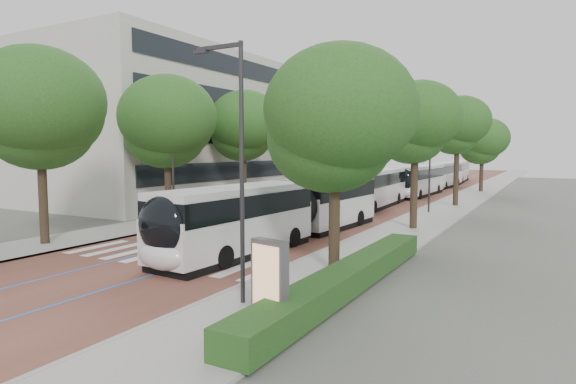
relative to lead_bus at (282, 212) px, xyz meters
name	(u,v)px	position (x,y,z in m)	size (l,w,h in m)	color
ground	(153,262)	(-2.69, -6.65, -1.63)	(160.00, 160.00, 0.00)	#51544C
road	(405,192)	(-2.69, 33.35, -1.62)	(11.00, 140.00, 0.02)	brown
sidewalk_left	(345,189)	(-10.19, 33.35, -1.57)	(4.00, 140.00, 0.12)	#9A9791
sidewalk_right	(474,194)	(4.81, 33.35, -1.57)	(4.00, 140.00, 0.12)	#9A9791
kerb_left	(360,190)	(-8.29, 33.35, -1.57)	(0.20, 140.00, 0.14)	gray
kerb_right	(455,194)	(2.91, 33.35, -1.57)	(0.20, 140.00, 0.14)	gray
zebra_crossing	(173,257)	(-2.49, -5.65, -1.60)	(10.55, 3.60, 0.01)	silver
lane_line_left	(392,191)	(-4.29, 33.35, -1.60)	(0.12, 126.00, 0.01)	blue
lane_line_right	(419,192)	(-1.09, 33.35, -1.60)	(0.12, 126.00, 0.01)	blue
office_building	(206,131)	(-22.17, 21.35, 5.37)	(18.11, 40.00, 14.00)	#A9A69C
hedge	(348,277)	(6.41, -6.65, -1.11)	(1.20, 14.00, 0.80)	#1A3B14
streetlight_near	(237,152)	(3.93, -9.65, 3.19)	(1.82, 0.20, 8.00)	#2B2B2E
streetlight_far	(428,151)	(3.93, 15.35, 3.19)	(1.82, 0.20, 8.00)	#2B2B2E
lamp_post_left	(173,162)	(-8.79, 1.35, 2.49)	(0.14, 0.14, 8.00)	#2B2B2E
trees_left	(274,128)	(-10.19, 16.31, 5.28)	(6.42, 61.09, 10.06)	black
trees_right	(439,134)	(5.01, 14.06, 4.39)	(5.83, 47.60, 8.85)	black
lead_bus	(282,212)	(0.00, 0.00, 0.00)	(3.58, 18.51, 3.20)	black
bus_queued_0	(372,189)	(-0.90, 16.62, 0.00)	(2.97, 12.48, 3.20)	silver
bus_queued_1	(417,181)	(-0.26, 29.10, 0.00)	(2.87, 12.46, 3.20)	silver
bus_queued_2	(442,175)	(-0.45, 42.70, 0.00)	(2.81, 12.45, 3.20)	silver
bus_queued_3	(457,171)	(-0.76, 54.91, 0.00)	(3.26, 12.53, 3.20)	silver
ad_panel	(270,281)	(5.88, -10.94, -0.27)	(1.17, 0.54, 2.36)	#59595B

